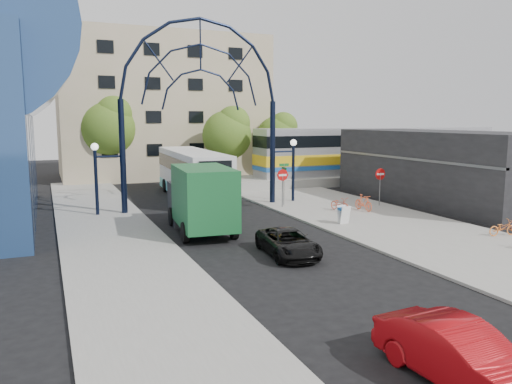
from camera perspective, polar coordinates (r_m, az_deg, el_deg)
name	(u,v)px	position (r m, az deg, el deg)	size (l,w,h in m)	color
ground	(306,267)	(20.18, 5.73, -8.50)	(120.00, 120.00, 0.00)	black
sidewalk_east	(402,228)	(27.77, 16.34, -3.99)	(8.00, 56.00, 0.12)	gray
plaza_west	(118,246)	(23.80, -15.52, -6.00)	(5.00, 50.00, 0.12)	gray
gateway_arch	(201,75)	(32.40, -6.32, 13.13)	(13.64, 0.44, 12.10)	black
stop_sign	(283,179)	(32.41, 3.05, 1.54)	(0.80, 0.07, 2.50)	slate
do_not_enter_sign	(380,178)	(33.95, 14.01, 1.59)	(0.76, 0.07, 2.48)	slate
street_name_sign	(284,175)	(33.11, 3.22, 1.93)	(0.70, 0.70, 2.80)	slate
sandwich_board	(344,213)	(27.80, 9.98, -2.32)	(0.55, 0.61, 0.99)	white
commercial_block_east	(439,167)	(37.11, 20.23, 2.69)	(6.00, 16.00, 5.00)	black
apartment_block	(161,107)	(53.12, -10.80, 9.49)	(20.00, 12.10, 14.00)	tan
train_platform	(380,176)	(49.03, 13.95, 1.76)	(32.00, 5.00, 0.80)	gray
train_car	(381,150)	(48.82, 14.05, 4.68)	(25.10, 3.05, 4.20)	#B7B7BC
tree_north_a	(229,132)	(45.56, -3.16, 6.81)	(4.48, 4.48, 7.00)	#382314
tree_north_b	(109,125)	(47.16, -16.47, 7.34)	(5.12, 5.12, 8.00)	#382314
tree_north_c	(279,135)	(49.73, 2.61, 6.57)	(4.16, 4.16, 6.50)	#382314
city_bus	(192,174)	(37.08, -7.27, 2.10)	(3.50, 12.89, 3.50)	silver
green_truck	(200,199)	(25.99, -6.40, -0.79)	(3.11, 7.04, 3.46)	black
black_suv	(288,243)	(21.55, 3.68, -5.80)	(1.89, 4.10, 1.14)	black
red_sedan	(460,355)	(12.38, 22.32, -16.86)	(1.47, 4.22, 1.39)	#9C090E
bike_near_a	(340,204)	(31.64, 9.56, -1.36)	(0.58, 1.66, 0.87)	#D9472B
bike_near_b	(363,203)	(32.01, 12.19, -1.20)	(0.47, 1.68, 1.01)	#FF6033
bike_far_a	(503,228)	(27.49, 26.36, -3.67)	(0.53, 1.53, 0.80)	orange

